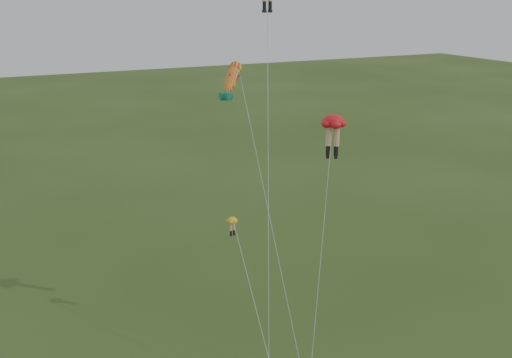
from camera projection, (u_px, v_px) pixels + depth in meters
name	position (u px, v px, depth m)	size (l,w,h in m)	color
legs_kite_red_mid	(333.00, 127.00, 35.37)	(4.86, 5.49, 15.43)	red
legs_kite_yellow	(236.00, 236.00, 37.19)	(1.58, 10.02, 8.48)	yellow
fish_kite	(232.00, 79.00, 37.09)	(2.48, 10.83, 18.55)	gold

